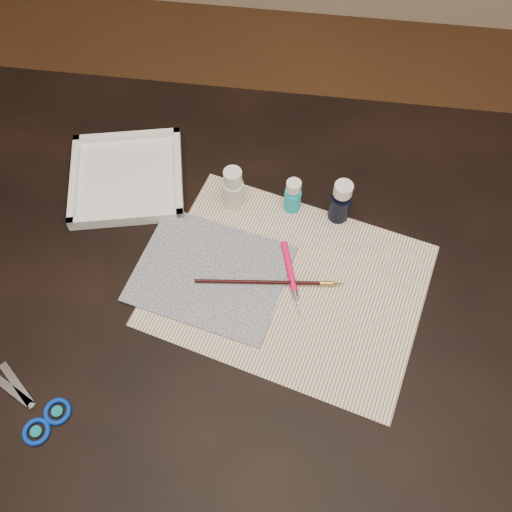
# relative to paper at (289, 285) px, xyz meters

# --- Properties ---
(ground) EXTENTS (3.50, 3.50, 0.02)m
(ground) POSITION_rel_paper_xyz_m (-0.06, 0.02, -0.76)
(ground) COLOR #422614
(ground) RESTS_ON ground
(table) EXTENTS (1.30, 0.90, 0.75)m
(table) POSITION_rel_paper_xyz_m (-0.06, 0.02, -0.38)
(table) COLOR black
(table) RESTS_ON ground
(paper) EXTENTS (0.53, 0.45, 0.00)m
(paper) POSITION_rel_paper_xyz_m (0.00, 0.00, 0.00)
(paper) COLOR white
(paper) RESTS_ON table
(canvas) EXTENTS (0.30, 0.26, 0.00)m
(canvas) POSITION_rel_paper_xyz_m (-0.14, 0.00, 0.00)
(canvas) COLOR black
(canvas) RESTS_ON paper
(paint_bottle_white) EXTENTS (0.04, 0.04, 0.09)m
(paint_bottle_white) POSITION_rel_paper_xyz_m (-0.12, 0.16, 0.05)
(paint_bottle_white) COLOR silver
(paint_bottle_white) RESTS_ON table
(paint_bottle_cyan) EXTENTS (0.04, 0.04, 0.08)m
(paint_bottle_cyan) POSITION_rel_paper_xyz_m (-0.01, 0.17, 0.04)
(paint_bottle_cyan) COLOR #14B9CC
(paint_bottle_cyan) RESTS_ON table
(paint_bottle_navy) EXTENTS (0.05, 0.05, 0.09)m
(paint_bottle_navy) POSITION_rel_paper_xyz_m (0.08, 0.16, 0.05)
(paint_bottle_navy) COLOR black
(paint_bottle_navy) RESTS_ON table
(paintbrush) EXTENTS (0.26, 0.04, 0.01)m
(paintbrush) POSITION_rel_paper_xyz_m (-0.03, -0.00, 0.01)
(paintbrush) COLOR black
(paintbrush) RESTS_ON canvas
(craft_knife) EXTENTS (0.05, 0.15, 0.01)m
(craft_knife) POSITION_rel_paper_xyz_m (0.00, 0.01, 0.01)
(craft_knife) COLOR #FF0D58
(craft_knife) RESTS_ON paper
(scissors) EXTENTS (0.19, 0.15, 0.01)m
(scissors) POSITION_rel_paper_xyz_m (-0.40, -0.26, 0.00)
(scissors) COLOR silver
(scissors) RESTS_ON table
(palette_tray) EXTENTS (0.26, 0.26, 0.03)m
(palette_tray) POSITION_rel_paper_xyz_m (-0.34, 0.19, 0.01)
(palette_tray) COLOR white
(palette_tray) RESTS_ON table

